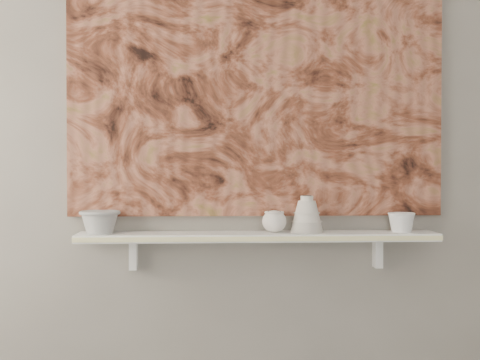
{
  "coord_description": "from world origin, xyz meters",
  "views": [
    {
      "loc": [
        -0.21,
        -1.09,
        1.19
      ],
      "look_at": [
        -0.07,
        1.49,
        1.14
      ],
      "focal_mm": 50.0,
      "sensor_mm": 36.0,
      "label": 1
    }
  ],
  "objects": [
    {
      "name": "cup_cream",
      "position": [
        0.06,
        1.51,
        0.97
      ],
      "size": [
        0.1,
        0.1,
        0.09
      ],
      "primitive_type": null,
      "rotation": [
        0.0,
        0.0,
        -0.02
      ],
      "color": "silver",
      "rests_on": "shelf"
    },
    {
      "name": "shelf_stripe",
      "position": [
        0.0,
        1.41,
        0.92
      ],
      "size": [
        1.4,
        0.01,
        0.02
      ],
      "primitive_type": "cube",
      "color": "beige",
      "rests_on": "shelf"
    },
    {
      "name": "wall_back",
      "position": [
        0.0,
        1.6,
        1.35
      ],
      "size": [
        3.6,
        0.0,
        3.6
      ],
      "primitive_type": "plane",
      "rotation": [
        1.57,
        0.0,
        0.0
      ],
      "color": "gray",
      "rests_on": "floor"
    },
    {
      "name": "bowl_white",
      "position": [
        0.57,
        1.51,
        0.97
      ],
      "size": [
        0.14,
        0.14,
        0.08
      ],
      "primitive_type": null,
      "rotation": [
        0.0,
        0.0,
        0.39
      ],
      "color": "white",
      "rests_on": "shelf"
    },
    {
      "name": "bracket_left",
      "position": [
        -0.49,
        1.57,
        0.84
      ],
      "size": [
        0.03,
        0.06,
        0.12
      ],
      "primitive_type": "cube",
      "color": "silver",
      "rests_on": "wall_back"
    },
    {
      "name": "house_motif",
      "position": [
        0.45,
        1.57,
        1.23
      ],
      "size": [
        0.09,
        0.0,
        0.08
      ],
      "primitive_type": "cube",
      "color": "black",
      "rests_on": "painting"
    },
    {
      "name": "shelf",
      "position": [
        0.0,
        1.51,
        0.92
      ],
      "size": [
        1.4,
        0.18,
        0.03
      ],
      "primitive_type": "cube",
      "color": "silver",
      "rests_on": "wall_back"
    },
    {
      "name": "bowl_grey",
      "position": [
        -0.61,
        1.51,
        0.98
      ],
      "size": [
        0.21,
        0.21,
        0.09
      ],
      "primitive_type": null,
      "rotation": [
        0.0,
        0.0,
        -0.42
      ],
      "color": "#A2A29F",
      "rests_on": "shelf"
    },
    {
      "name": "bell_vessel",
      "position": [
        0.19,
        1.51,
        1.0
      ],
      "size": [
        0.15,
        0.15,
        0.14
      ],
      "primitive_type": null,
      "rotation": [
        0.0,
        0.0,
        0.14
      ],
      "color": "silver",
      "rests_on": "shelf"
    },
    {
      "name": "painting",
      "position": [
        0.0,
        1.59,
        1.54
      ],
      "size": [
        1.5,
        0.02,
        1.1
      ],
      "primitive_type": "cube",
      "color": "brown",
      "rests_on": "wall_back"
    },
    {
      "name": "bracket_right",
      "position": [
        0.49,
        1.57,
        0.84
      ],
      "size": [
        0.03,
        0.06,
        0.12
      ],
      "primitive_type": "cube",
      "color": "silver",
      "rests_on": "wall_back"
    }
  ]
}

